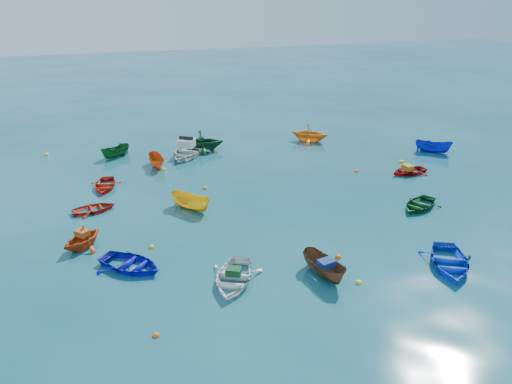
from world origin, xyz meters
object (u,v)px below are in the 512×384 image
object	(u,v)px
dinghy_blue_se	(449,267)
dinghy_blue_sw	(131,268)
motorboat_white	(187,156)
dinghy_white_near	(233,282)

from	to	relation	value
dinghy_blue_se	dinghy_blue_sw	bearing A→B (deg)	-169.61
dinghy_blue_sw	motorboat_white	distance (m)	16.75
dinghy_blue_sw	motorboat_white	xyz separation A→B (m)	(5.42, 15.85, 0.00)
dinghy_white_near	dinghy_blue_se	world-z (taller)	dinghy_blue_se
dinghy_blue_sw	motorboat_white	world-z (taller)	motorboat_white
dinghy_blue_sw	dinghy_white_near	bearing A→B (deg)	-77.95
dinghy_blue_sw	dinghy_white_near	size ratio (longest dim) A/B	0.96
dinghy_blue_sw	dinghy_blue_se	size ratio (longest dim) A/B	0.90
dinghy_blue_sw	dinghy_blue_se	distance (m)	15.32
dinghy_white_near	dinghy_blue_sw	bearing A→B (deg)	175.85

